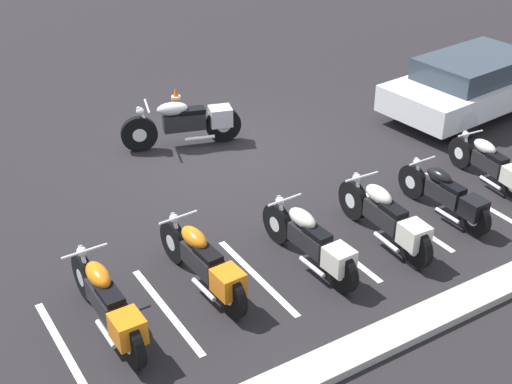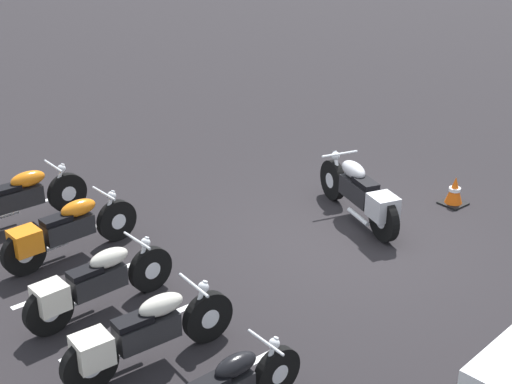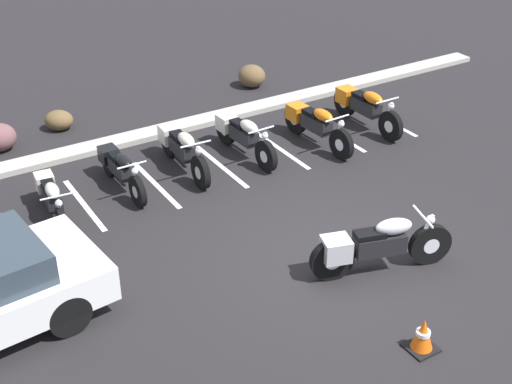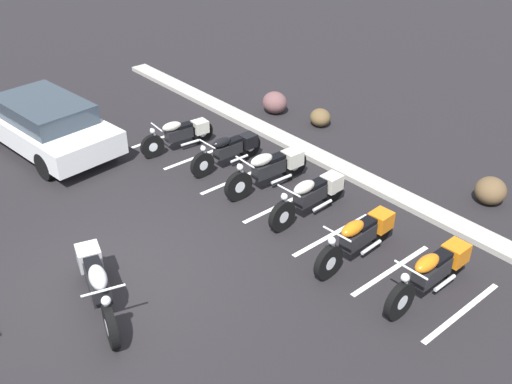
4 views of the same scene
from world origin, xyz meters
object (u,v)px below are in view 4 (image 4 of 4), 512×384
parked_bike_2 (271,168)px  car_white (44,123)px  parked_bike_0 (181,134)px  landscape_rock_2 (491,191)px  parked_bike_3 (312,195)px  landscape_rock_1 (320,117)px  parked_bike_4 (360,236)px  landscape_rock_0 (275,103)px  parked_bike_5 (434,270)px  parked_bike_1 (230,149)px  motorcycle_silver_featured (97,282)px

parked_bike_2 → car_white: car_white is taller
parked_bike_0 → landscape_rock_2: parked_bike_0 is taller
parked_bike_3 → landscape_rock_1: parked_bike_3 is taller
parked_bike_4 → landscape_rock_1: parked_bike_4 is taller
parked_bike_2 → landscape_rock_0: size_ratio=3.05×
landscape_rock_1 → landscape_rock_2: size_ratio=0.92×
parked_bike_0 → parked_bike_5: size_ratio=0.87×
parked_bike_1 → car_white: 4.61m
parked_bike_0 → landscape_rock_1: size_ratio=3.07×
parked_bike_3 → parked_bike_5: 3.05m
parked_bike_5 → landscape_rock_1: bearing=-120.5°
parked_bike_3 → car_white: 6.91m
parked_bike_2 → parked_bike_4: bearing=84.1°
parked_bike_1 → landscape_rock_2: bearing=122.6°
parked_bike_4 → landscape_rock_1: 5.67m
parked_bike_0 → parked_bike_1: 1.49m
landscape_rock_1 → car_white: bearing=-119.9°
motorcycle_silver_featured → parked_bike_0: motorcycle_silver_featured is taller
landscape_rock_0 → parked_bike_1: bearing=-61.1°
parked_bike_1 → parked_bike_2: bearing=92.8°
parked_bike_4 → parked_bike_2: bearing=-101.7°
parked_bike_1 → parked_bike_2: parked_bike_2 is taller
car_white → landscape_rock_2: 10.35m
landscape_rock_2 → parked_bike_4: bearing=-99.2°
parked_bike_4 → landscape_rock_2: parked_bike_4 is taller
motorcycle_silver_featured → parked_bike_2: motorcycle_silver_featured is taller
parked_bike_2 → parked_bike_5: parked_bike_5 is taller
parked_bike_5 → landscape_rock_0: (-7.28, 3.04, -0.17)m
landscape_rock_1 → landscape_rock_2: 4.99m
car_white → motorcycle_silver_featured: bearing=157.7°
parked_bike_3 → landscape_rock_2: (2.14, 3.14, -0.16)m
parked_bike_4 → landscape_rock_1: bearing=-131.7°
parked_bike_0 → parked_bike_5: parked_bike_5 is taller
parked_bike_4 → parked_bike_5: size_ratio=0.98×
parked_bike_2 → parked_bike_5: 4.40m
parked_bike_4 → parked_bike_5: (1.47, 0.16, 0.01)m
landscape_rock_0 → landscape_rock_1: 1.44m
motorcycle_silver_featured → car_white: size_ratio=0.52×
parked_bike_0 → parked_bike_4: parked_bike_4 is taller
landscape_rock_2 → landscape_rock_1: bearing=179.4°
motorcycle_silver_featured → car_white: (-5.96, 1.79, 0.19)m
parked_bike_1 → parked_bike_4: parked_bike_4 is taller
landscape_rock_1 → parked_bike_1: bearing=-87.1°
parked_bike_5 → car_white: 9.71m
motorcycle_silver_featured → parked_bike_1: motorcycle_silver_featured is taller
parked_bike_1 → landscape_rock_1: (-0.16, 3.18, -0.19)m
parked_bike_0 → landscape_rock_2: bearing=124.8°
parked_bike_0 → parked_bike_1: size_ratio=0.98×
parked_bike_0 → parked_bike_4: bearing=95.6°
parked_bike_0 → parked_bike_3: 4.14m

